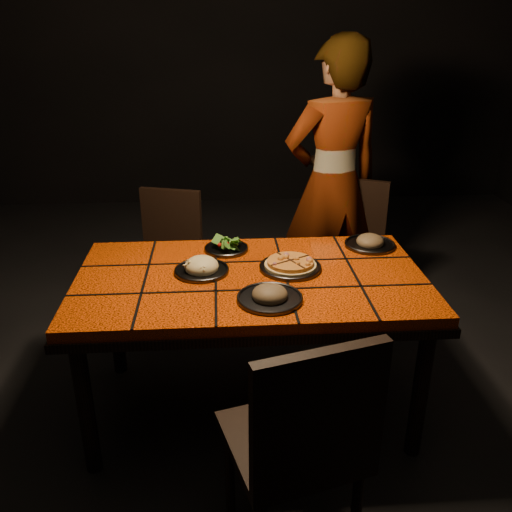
{
  "coord_description": "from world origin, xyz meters",
  "views": [
    {
      "loc": [
        -0.13,
        -2.25,
        1.83
      ],
      "look_at": [
        0.03,
        0.06,
        0.82
      ],
      "focal_mm": 38.0,
      "sensor_mm": 36.0,
      "label": 1
    }
  ],
  "objects": [
    {
      "name": "plate_salad",
      "position": [
        -0.1,
        0.3,
        0.78
      ],
      "size": [
        0.22,
        0.22,
        0.07
      ],
      "color": "#3B3B40",
      "rests_on": "dining_table"
    },
    {
      "name": "plate_mushroom_b",
      "position": [
        0.64,
        0.3,
        0.77
      ],
      "size": [
        0.26,
        0.26,
        0.09
      ],
      "color": "#3B3B40",
      "rests_on": "dining_table"
    },
    {
      "name": "chair_far_right",
      "position": [
        0.71,
        0.95,
        0.52
      ],
      "size": [
        0.54,
        0.54,
        0.9
      ],
      "rotation": [
        0.0,
        0.0,
        -0.43
      ],
      "color": "black",
      "rests_on": "ground"
    },
    {
      "name": "plate_pasta",
      "position": [
        -0.23,
        0.05,
        0.77
      ],
      "size": [
        0.26,
        0.26,
        0.08
      ],
      "color": "#3B3B40",
      "rests_on": "dining_table"
    },
    {
      "name": "chair_far_left",
      "position": [
        -0.47,
        0.93,
        0.5
      ],
      "size": [
        0.49,
        0.49,
        0.87
      ],
      "rotation": [
        0.0,
        0.0,
        -0.29
      ],
      "color": "black",
      "rests_on": "ground"
    },
    {
      "name": "dining_table",
      "position": [
        0.0,
        0.0,
        0.67
      ],
      "size": [
        1.62,
        0.92,
        0.75
      ],
      "color": "#E14407",
      "rests_on": "ground"
    },
    {
      "name": "plate_pizza",
      "position": [
        0.19,
        0.05,
        0.77
      ],
      "size": [
        0.33,
        0.33,
        0.04
      ],
      "color": "#3B3B40",
      "rests_on": "dining_table"
    },
    {
      "name": "room_shell",
      "position": [
        0.0,
        0.0,
        1.5
      ],
      "size": [
        6.04,
        7.04,
        3.08
      ],
      "color": "black",
      "rests_on": "ground"
    },
    {
      "name": "chair_near",
      "position": [
        0.12,
        -0.86,
        0.55
      ],
      "size": [
        0.54,
        0.54,
        0.97
      ],
      "rotation": [
        0.0,
        0.0,
        3.41
      ],
      "color": "black",
      "rests_on": "ground"
    },
    {
      "name": "diner",
      "position": [
        0.58,
        0.99,
        0.89
      ],
      "size": [
        0.73,
        0.58,
        1.77
      ],
      "primitive_type": "imported",
      "rotation": [
        0.0,
        0.0,
        3.41
      ],
      "color": "brown",
      "rests_on": "ground"
    },
    {
      "name": "plate_mushroom_a",
      "position": [
        0.07,
        -0.25,
        0.77
      ],
      "size": [
        0.28,
        0.28,
        0.09
      ],
      "color": "#3B3B40",
      "rests_on": "dining_table"
    }
  ]
}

